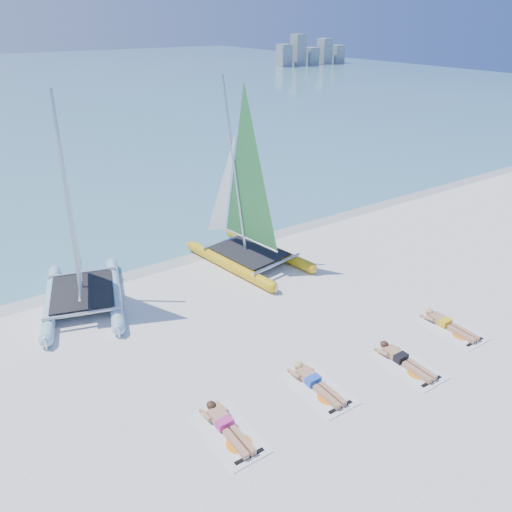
% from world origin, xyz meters
% --- Properties ---
extents(ground, '(140.00, 140.00, 0.00)m').
position_xyz_m(ground, '(0.00, 0.00, 0.00)').
color(ground, white).
rests_on(ground, ground).
extents(wet_sand_strip, '(140.00, 1.40, 0.01)m').
position_xyz_m(wet_sand_strip, '(0.00, 5.50, 0.00)').
color(wet_sand_strip, beige).
rests_on(wet_sand_strip, ground).
extents(distant_skyline, '(14.00, 2.00, 5.00)m').
position_xyz_m(distant_skyline, '(53.71, 62.00, 1.94)').
color(distant_skyline, '#98A1A7').
rests_on(distant_skyline, ground).
extents(catamaran_blue, '(3.58, 5.23, 6.51)m').
position_xyz_m(catamaran_blue, '(-3.47, 4.36, 1.94)').
color(catamaran_blue, '#ABCFE1').
rests_on(catamaran_blue, ground).
extents(catamaran_yellow, '(3.03, 5.31, 6.61)m').
position_xyz_m(catamaran_yellow, '(2.32, 4.20, 2.08)').
color(catamaran_yellow, yellow).
rests_on(catamaran_yellow, ground).
extents(towel_a, '(1.00, 1.85, 0.02)m').
position_xyz_m(towel_a, '(-2.56, -2.98, 0.01)').
color(towel_a, white).
rests_on(towel_a, ground).
extents(sunbather_a, '(0.37, 1.73, 0.26)m').
position_xyz_m(sunbather_a, '(-2.56, -2.79, 0.12)').
color(sunbather_a, tan).
rests_on(sunbather_a, towel_a).
extents(towel_b, '(1.00, 1.85, 0.02)m').
position_xyz_m(towel_b, '(-0.04, -2.97, 0.01)').
color(towel_b, white).
rests_on(towel_b, ground).
extents(sunbather_b, '(0.37, 1.73, 0.26)m').
position_xyz_m(sunbather_b, '(-0.04, -2.78, 0.12)').
color(sunbather_b, tan).
rests_on(sunbather_b, towel_b).
extents(towel_c, '(1.00, 1.85, 0.02)m').
position_xyz_m(towel_c, '(2.42, -3.58, 0.01)').
color(towel_c, white).
rests_on(towel_c, ground).
extents(sunbather_c, '(0.37, 1.73, 0.26)m').
position_xyz_m(sunbather_c, '(2.42, -3.38, 0.12)').
color(sunbather_c, tan).
rests_on(sunbather_c, towel_c).
extents(towel_d, '(1.00, 1.85, 0.02)m').
position_xyz_m(towel_d, '(4.77, -3.18, 0.01)').
color(towel_d, white).
rests_on(towel_d, ground).
extents(sunbather_d, '(0.37, 1.73, 0.26)m').
position_xyz_m(sunbather_d, '(4.77, -2.99, 0.12)').
color(sunbather_d, tan).
rests_on(sunbather_d, towel_d).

